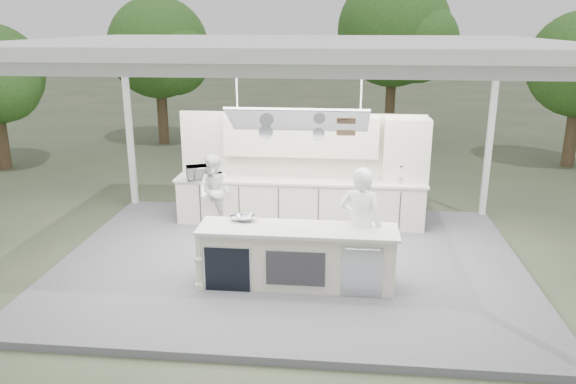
# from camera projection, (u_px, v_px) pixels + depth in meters

# --- Properties ---
(ground) EXTENTS (90.00, 90.00, 0.00)m
(ground) POSITION_uv_depth(u_px,v_px,m) (290.00, 266.00, 9.86)
(ground) COLOR #4D543A
(ground) RESTS_ON ground
(stage_deck) EXTENTS (8.00, 6.00, 0.12)m
(stage_deck) POSITION_uv_depth(u_px,v_px,m) (290.00, 263.00, 9.85)
(stage_deck) COLOR #5D5D62
(stage_deck) RESTS_ON ground
(tent) EXTENTS (8.20, 6.20, 3.86)m
(tent) POSITION_uv_depth(u_px,v_px,m) (291.00, 49.00, 8.78)
(tent) COLOR white
(tent) RESTS_ON ground
(demo_island) EXTENTS (3.10, 0.79, 0.95)m
(demo_island) POSITION_uv_depth(u_px,v_px,m) (296.00, 256.00, 8.81)
(demo_island) COLOR beige
(demo_island) RESTS_ON stage_deck
(back_counter) EXTENTS (5.08, 0.72, 0.95)m
(back_counter) POSITION_uv_depth(u_px,v_px,m) (300.00, 201.00, 11.50)
(back_counter) COLOR beige
(back_counter) RESTS_ON stage_deck
(back_wall_unit) EXTENTS (5.05, 0.48, 2.25)m
(back_wall_unit) POSITION_uv_depth(u_px,v_px,m) (323.00, 153.00, 11.38)
(back_wall_unit) COLOR beige
(back_wall_unit) RESTS_ON stage_deck
(tree_cluster) EXTENTS (19.55, 9.40, 5.85)m
(tree_cluster) POSITION_uv_depth(u_px,v_px,m) (315.00, 49.00, 18.23)
(tree_cluster) COLOR #4F3F27
(tree_cluster) RESTS_ON ground
(head_chef) EXTENTS (0.79, 0.62, 1.89)m
(head_chef) POSITION_uv_depth(u_px,v_px,m) (360.00, 226.00, 8.78)
(head_chef) COLOR white
(head_chef) RESTS_ON stage_deck
(sous_chef) EXTENTS (0.89, 0.81, 1.49)m
(sous_chef) POSITION_uv_depth(u_px,v_px,m) (214.00, 192.00, 11.22)
(sous_chef) COLOR white
(sous_chef) RESTS_ON stage_deck
(toaster_oven) EXTENTS (0.58, 0.50, 0.27)m
(toaster_oven) POSITION_uv_depth(u_px,v_px,m) (199.00, 172.00, 11.33)
(toaster_oven) COLOR silver
(toaster_oven) RESTS_ON back_counter
(bowl_large) EXTENTS (0.42, 0.42, 0.08)m
(bowl_large) POSITION_uv_depth(u_px,v_px,m) (246.00, 218.00, 8.99)
(bowl_large) COLOR #B4B6BB
(bowl_large) RESTS_ON demo_island
(bowl_small) EXTENTS (0.29, 0.29, 0.07)m
(bowl_small) POSITION_uv_depth(u_px,v_px,m) (237.00, 218.00, 9.00)
(bowl_small) COLOR silver
(bowl_small) RESTS_ON demo_island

